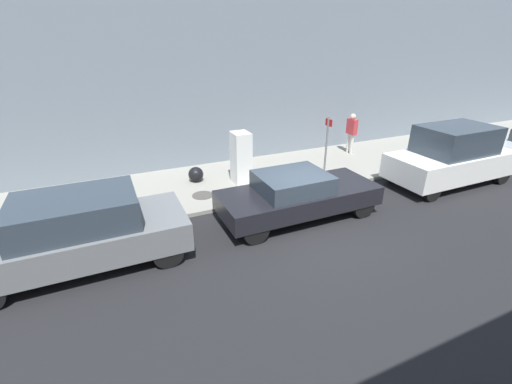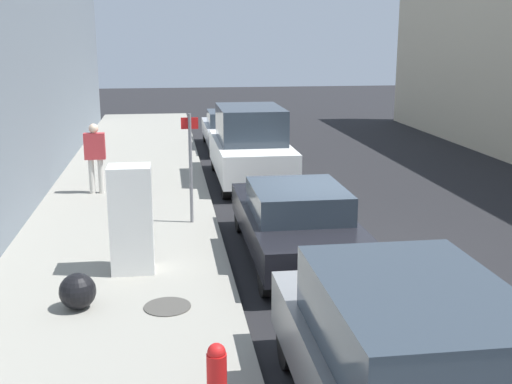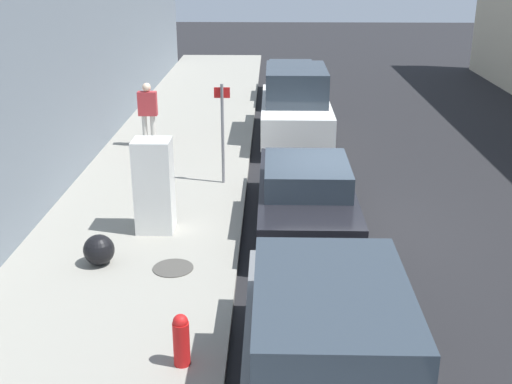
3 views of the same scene
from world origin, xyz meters
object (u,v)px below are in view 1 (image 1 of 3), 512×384
street_sign_post (326,146)px  parked_sedan_dark (297,195)px  pedestrian_walking_far (352,130)px  parked_suv_gray (80,231)px  discarded_refrigerator (241,158)px  parked_van_white (452,156)px  fire_hydrant (115,207)px  trash_bag (196,174)px

street_sign_post → parked_sedan_dark: (1.82, -2.22, -0.70)m
pedestrian_walking_far → parked_suv_gray: (4.10, -10.87, -0.26)m
pedestrian_walking_far → parked_sedan_dark: (4.10, -5.17, -0.43)m
discarded_refrigerator → parked_suv_gray: bearing=-60.2°
discarded_refrigerator → parked_suv_gray: 5.91m
pedestrian_walking_far → parked_sedan_dark: size_ratio=0.38×
parked_van_white → pedestrian_walking_far: bearing=-163.6°
discarded_refrigerator → parked_sedan_dark: 3.00m
parked_van_white → parked_sedan_dark: bearing=-90.0°
street_sign_post → pedestrian_walking_far: size_ratio=1.31×
pedestrian_walking_far → parked_sedan_dark: 6.61m
street_sign_post → fire_hydrant: 7.18m
parked_van_white → discarded_refrigerator: bearing=-112.9°
parked_suv_gray → parked_van_white: size_ratio=1.00×
street_sign_post → parked_sedan_dark: street_sign_post is taller
street_sign_post → parked_suv_gray: size_ratio=0.50×
discarded_refrigerator → parked_suv_gray: (2.93, -5.13, -0.14)m
street_sign_post → trash_bag: 4.77m
street_sign_post → parked_sedan_dark: 2.95m
trash_bag → parked_sedan_dark: 4.22m
pedestrian_walking_far → parked_van_white: bearing=-28.4°
street_sign_post → parked_van_white: street_sign_post is taller
fire_hydrant → parked_van_white: parked_van_white is taller
parked_suv_gray → discarded_refrigerator: bearing=119.8°
pedestrian_walking_far → parked_sedan_dark: bearing=-96.4°
trash_bag → pedestrian_walking_far: 7.28m
fire_hydrant → parked_sedan_dark: parked_sedan_dark is taller
pedestrian_walking_far → parked_van_white: (4.10, 1.21, -0.12)m
parked_suv_gray → parked_van_white: parked_van_white is taller
discarded_refrigerator → trash_bag: discarded_refrigerator is taller
discarded_refrigerator → parked_sedan_dark: bearing=11.1°
fire_hydrant → pedestrian_walking_far: pedestrian_walking_far is taller
parked_sedan_dark → pedestrian_walking_far: bearing=128.4°
fire_hydrant → parked_suv_gray: bearing=-23.3°
parked_suv_gray → trash_bag: bearing=135.2°
parked_suv_gray → parked_van_white: 12.08m
street_sign_post → parked_suv_gray: 8.14m
trash_bag → parked_sedan_dark: bearing=29.2°
pedestrian_walking_far → discarded_refrigerator: bearing=-123.3°
discarded_refrigerator → pedestrian_walking_far: discarded_refrigerator is taller
trash_bag → discarded_refrigerator: bearing=63.5°
fire_hydrant → pedestrian_walking_far: bearing=102.6°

